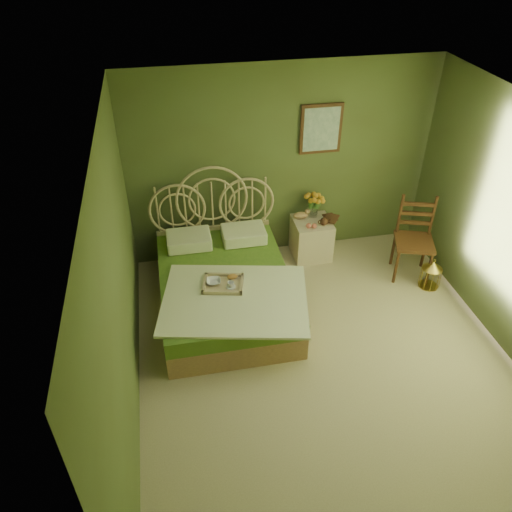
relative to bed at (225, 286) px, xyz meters
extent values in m
plane|color=#C5B68E|center=(0.94, -1.15, -0.31)|extent=(4.50, 4.50, 0.00)
plane|color=silver|center=(0.94, -1.15, 2.29)|extent=(4.50, 4.50, 0.00)
plane|color=#546837|center=(0.94, 1.10, 0.99)|extent=(4.00, 0.00, 4.00)
plane|color=#546837|center=(-1.06, -1.15, 0.99)|extent=(0.00, 4.50, 4.50)
cube|color=#37230F|center=(1.43, 1.08, 1.44)|extent=(0.54, 0.03, 0.64)
cube|color=silver|center=(1.43, 1.06, 1.44)|extent=(0.46, 0.01, 0.56)
cube|color=tan|center=(0.00, -0.06, -0.16)|extent=(1.51, 2.01, 0.30)
cube|color=olive|center=(0.00, -0.06, 0.09)|extent=(1.51, 2.01, 0.20)
cube|color=white|center=(0.05, -0.51, 0.21)|extent=(1.80, 1.51, 0.03)
cube|color=white|center=(-0.35, 0.64, 0.28)|extent=(0.55, 0.40, 0.16)
cube|color=white|center=(0.35, 0.64, 0.28)|extent=(0.55, 0.40, 0.16)
cube|color=#CBB687|center=(-0.05, -0.27, 0.21)|extent=(0.52, 0.44, 0.04)
ellipsoid|color=#B77A38|center=(0.07, -0.18, 0.26)|extent=(0.12, 0.07, 0.05)
cube|color=beige|center=(1.33, 0.83, -0.03)|extent=(0.50, 0.50, 0.55)
cylinder|color=silver|center=(1.38, 0.95, 0.33)|extent=(0.10, 0.10, 0.18)
ellipsoid|color=tan|center=(1.19, 0.93, 0.29)|extent=(0.21, 0.11, 0.10)
sphere|color=#D86954|center=(1.23, 0.68, 0.28)|extent=(0.07, 0.07, 0.07)
sphere|color=#D86954|center=(1.30, 0.66, 0.28)|extent=(0.07, 0.07, 0.07)
cube|color=#37230F|center=(2.49, 0.15, 0.20)|extent=(0.60, 0.60, 0.05)
cylinder|color=#37230F|center=(2.28, -0.05, -0.05)|extent=(0.04, 0.04, 0.51)
cylinder|color=#37230F|center=(2.69, -0.05, -0.05)|extent=(0.04, 0.04, 0.51)
cylinder|color=#37230F|center=(2.28, 0.36, -0.05)|extent=(0.04, 0.04, 0.51)
cylinder|color=#37230F|center=(2.69, 0.36, -0.05)|extent=(0.04, 0.04, 0.51)
cube|color=#37230F|center=(2.49, 0.36, 0.49)|extent=(0.40, 0.17, 0.57)
cylinder|color=#B19238|center=(2.64, -0.14, -0.30)|extent=(0.25, 0.25, 0.01)
cylinder|color=#B19238|center=(2.64, -0.14, -0.17)|extent=(0.25, 0.25, 0.28)
cone|color=#B19238|center=(2.64, -0.14, 0.02)|extent=(0.25, 0.25, 0.10)
imported|color=#381E0F|center=(1.51, 0.85, 0.25)|extent=(0.18, 0.22, 0.02)
imported|color=#472819|center=(1.51, 0.85, 0.28)|extent=(0.28, 0.30, 0.02)
imported|color=white|center=(-0.15, -0.22, 0.25)|extent=(0.17, 0.17, 0.04)
imported|color=white|center=(0.03, -0.33, 0.27)|extent=(0.09, 0.09, 0.07)
camera|label=1|loc=(-0.53, -4.65, 3.80)|focal=35.00mm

